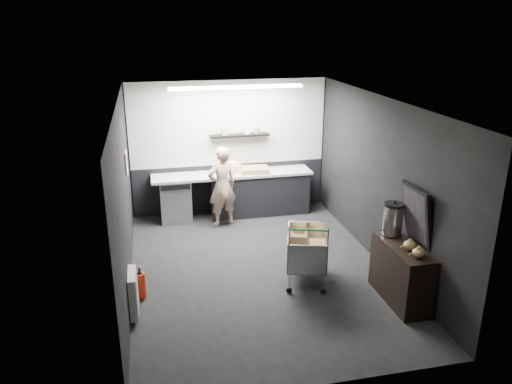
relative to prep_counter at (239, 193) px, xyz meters
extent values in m
plane|color=black|center=(-0.14, -2.42, -0.46)|extent=(5.50, 5.50, 0.00)
plane|color=white|center=(-0.14, -2.42, 2.24)|extent=(5.50, 5.50, 0.00)
plane|color=black|center=(-0.14, 0.33, 0.89)|extent=(5.50, 0.00, 5.50)
plane|color=black|center=(-0.14, -5.17, 0.89)|extent=(5.50, 0.00, 5.50)
plane|color=black|center=(-2.14, -2.42, 0.89)|extent=(0.00, 5.50, 5.50)
plane|color=black|center=(1.86, -2.42, 0.89)|extent=(0.00, 5.50, 5.50)
cube|color=beige|center=(-0.14, 0.31, 1.39)|extent=(3.95, 0.02, 1.70)
cube|color=black|center=(-0.14, 0.31, 0.04)|extent=(3.95, 0.02, 1.00)
cube|color=black|center=(0.06, 0.20, 1.16)|extent=(1.20, 0.22, 0.04)
cylinder|color=silver|center=(1.26, 0.30, 1.69)|extent=(0.20, 0.03, 0.20)
cube|color=white|center=(-2.12, -1.12, 1.09)|extent=(0.02, 0.30, 0.40)
cube|color=red|center=(-2.11, -1.12, 1.16)|extent=(0.02, 0.22, 0.10)
cube|color=silver|center=(-2.08, -3.32, -0.11)|extent=(0.10, 0.50, 0.60)
cube|color=white|center=(-0.14, -0.57, 2.21)|extent=(2.40, 0.20, 0.04)
cube|color=black|center=(0.41, 0.00, -0.03)|extent=(2.00, 0.56, 0.85)
cube|color=#ABABA6|center=(-0.14, 0.00, 0.42)|extent=(3.20, 0.60, 0.05)
cube|color=#9EA0A5|center=(-1.29, 0.00, -0.03)|extent=(0.60, 0.58, 0.85)
cube|color=black|center=(-1.29, -0.30, 0.32)|extent=(0.56, 0.02, 0.10)
imported|color=beige|center=(-0.41, -0.45, 0.33)|extent=(0.66, 0.53, 1.58)
cube|color=silver|center=(0.50, -2.89, -0.13)|extent=(0.82, 1.03, 0.02)
cube|color=silver|center=(0.22, -2.89, 0.10)|extent=(0.28, 0.87, 0.48)
cube|color=silver|center=(0.78, -2.89, 0.10)|extent=(0.28, 0.87, 0.48)
cube|color=silver|center=(0.50, -3.33, 0.10)|extent=(0.56, 0.19, 0.48)
cube|color=silver|center=(0.50, -2.45, 0.10)|extent=(0.56, 0.19, 0.48)
cylinder|color=silver|center=(0.25, -3.30, -0.28)|extent=(0.02, 0.02, 0.32)
cylinder|color=silver|center=(0.75, -3.30, -0.28)|extent=(0.02, 0.02, 0.32)
cylinder|color=silver|center=(0.25, -2.48, -0.28)|extent=(0.02, 0.02, 0.32)
cylinder|color=silver|center=(0.75, -2.48, -0.28)|extent=(0.02, 0.02, 0.32)
cylinder|color=#227D3B|center=(0.50, -3.39, 0.60)|extent=(0.57, 0.20, 0.03)
cube|color=brown|center=(0.38, -2.78, 0.08)|extent=(0.34, 0.38, 0.40)
cube|color=brown|center=(0.65, -3.01, 0.06)|extent=(0.31, 0.35, 0.36)
cylinder|color=black|center=(0.25, -3.30, -0.42)|extent=(0.09, 0.05, 0.08)
cylinder|color=black|center=(0.25, -2.48, -0.42)|extent=(0.09, 0.05, 0.08)
cylinder|color=black|center=(0.75, -3.30, -0.42)|extent=(0.09, 0.05, 0.08)
cylinder|color=black|center=(0.75, -2.48, -0.42)|extent=(0.09, 0.05, 0.08)
cube|color=black|center=(1.63, -3.72, -0.03)|extent=(0.43, 1.13, 0.85)
cylinder|color=silver|center=(1.63, -3.35, 0.63)|extent=(0.28, 0.28, 0.44)
cylinder|color=black|center=(1.63, -3.35, 0.87)|extent=(0.28, 0.28, 0.04)
sphere|color=black|center=(1.63, -3.35, 0.90)|extent=(0.05, 0.05, 0.05)
ellipsoid|color=brown|center=(1.63, -3.87, 0.47)|extent=(0.17, 0.17, 0.14)
ellipsoid|color=brown|center=(1.63, -4.10, 0.47)|extent=(0.17, 0.17, 0.14)
cube|color=black|center=(1.80, -3.68, 0.82)|extent=(0.20, 0.66, 0.85)
cube|color=black|center=(1.78, -3.68, 0.82)|extent=(0.14, 0.57, 0.73)
cylinder|color=#AE1F0B|center=(-1.99, -2.89, -0.24)|extent=(0.14, 0.14, 0.38)
cone|color=black|center=(-1.99, -2.89, -0.03)|extent=(0.09, 0.09, 0.06)
cylinder|color=black|center=(-1.99, -2.89, 0.01)|extent=(0.03, 0.03, 0.06)
cube|color=#9F7E54|center=(0.31, -0.05, 0.50)|extent=(0.57, 0.46, 0.11)
cylinder|color=white|center=(-0.13, 0.00, 0.56)|extent=(0.23, 0.23, 0.23)
cube|color=silver|center=(-0.08, -0.05, 0.53)|extent=(0.25, 0.23, 0.18)
camera|label=1|loc=(-1.73, -9.40, 3.39)|focal=35.00mm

